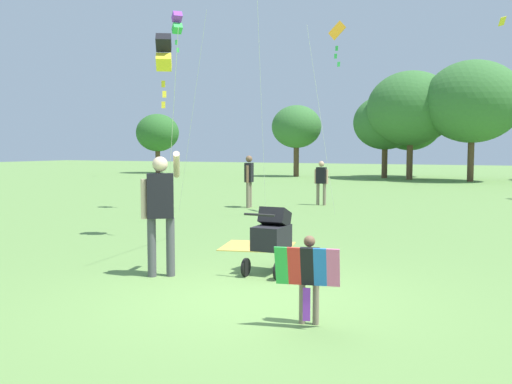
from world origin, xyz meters
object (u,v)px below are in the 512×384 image
stroller (272,234)px  person_sitting_far (249,177)px  person_adult_flyer (161,204)px  picnic_blanket (258,246)px  kite_orange_delta (336,40)px  person_red_shirt (321,179)px  child_with_butterfly_kite (309,271)px  kite_adult_black (164,53)px  kite_green_novelty (177,24)px

stroller → person_sitting_far: bearing=117.9°
person_adult_flyer → picnic_blanket: bearing=85.3°
person_sitting_far → kite_orange_delta: bearing=-12.7°
person_red_shirt → child_with_butterfly_kite: bearing=-72.1°
child_with_butterfly_kite → person_red_shirt: 13.07m
kite_adult_black → person_red_shirt: kite_adult_black is taller
kite_adult_black → kite_orange_delta: kite_orange_delta is taller
kite_adult_black → person_adult_flyer: bearing=-57.0°
child_with_butterfly_kite → kite_adult_black: (-4.75, 4.28, 3.30)m
child_with_butterfly_kite → person_red_shirt: (-4.02, 12.43, 0.28)m
stroller → person_red_shirt: (-2.62, 10.21, 0.27)m
person_sitting_far → picnic_blanket: (3.31, -6.46, -0.99)m
kite_orange_delta → picnic_blanket: kite_orange_delta is taller
child_with_butterfly_kite → kite_adult_black: size_ratio=0.23×
kite_orange_delta → picnic_blanket: size_ratio=4.12×
kite_adult_black → person_sitting_far: (-1.14, 6.43, -2.90)m
stroller → kite_adult_black: 5.13m
person_adult_flyer → person_red_shirt: 11.20m
person_sitting_far → person_red_shirt: bearing=42.7°
kite_adult_black → picnic_blanket: kite_adult_black is taller
stroller → person_sitting_far: size_ratio=0.64×
person_adult_flyer → picnic_blanket: person_adult_flyer is taller
person_adult_flyer → picnic_blanket: 3.15m
person_adult_flyer → kite_adult_black: size_ratio=0.44×
stroller → picnic_blanket: stroller is taller
person_sitting_far → person_adult_flyer: bearing=-71.9°
person_sitting_far → kite_green_novelty: bearing=-131.3°
picnic_blanket → person_red_shirt: bearing=100.0°
child_with_butterfly_kite → person_red_shirt: person_red_shirt is taller
stroller → kite_orange_delta: kite_orange_delta is taller
child_with_butterfly_kite → person_adult_flyer: (-2.82, 1.30, 0.49)m
stroller → kite_adult_black: (-3.35, 2.05, 3.29)m
person_red_shirt → kite_orange_delta: bearing=-63.6°
person_adult_flyer → picnic_blanket: (0.24, 2.95, -1.08)m
child_with_butterfly_kite → person_adult_flyer: size_ratio=0.52×
person_adult_flyer → kite_adult_black: (-1.93, 2.98, 2.81)m
person_adult_flyer → kite_green_novelty: (-4.61, 7.66, 4.55)m
stroller → kite_adult_black: kite_adult_black is taller
kite_adult_black → person_sitting_far: bearing=100.0°
kite_adult_black → kite_orange_delta: (1.94, 5.74, 1.08)m
stroller → picnic_blanket: size_ratio=0.80×
kite_orange_delta → picnic_blanket: (0.24, -5.77, -4.97)m
kite_orange_delta → kite_green_novelty: bearing=-167.0°
kite_green_novelty → person_adult_flyer: bearing=-59.0°
person_sitting_far → stroller: bearing=-62.1°
person_adult_flyer → kite_green_novelty: kite_green_novelty is taller
person_adult_flyer → stroller: 1.77m
person_adult_flyer → kite_orange_delta: kite_orange_delta is taller
child_with_butterfly_kite → kite_adult_black: 7.20m
kite_adult_black → child_with_butterfly_kite: bearing=-42.0°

